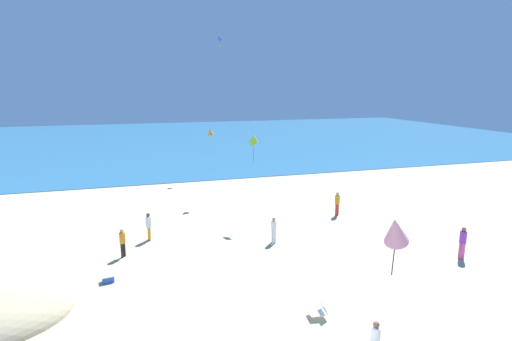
# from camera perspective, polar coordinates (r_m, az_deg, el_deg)

# --- Properties ---
(ground_plane) EXTENTS (120.00, 120.00, 0.00)m
(ground_plane) POSITION_cam_1_polar(r_m,az_deg,el_deg) (20.94, -2.12, -11.32)
(ground_plane) COLOR #C6B58C
(ocean_water) EXTENTS (120.00, 60.00, 0.05)m
(ocean_water) POSITION_cam_1_polar(r_m,az_deg,el_deg) (65.16, -12.43, 4.34)
(ocean_water) COLOR teal
(ocean_water) RESTS_ON ground_plane
(beach_chair_near_camera) EXTENTS (0.69, 0.60, 0.56)m
(beach_chair_near_camera) POSITION_cam_1_polar(r_m,az_deg,el_deg) (15.58, 8.99, -19.09)
(beach_chair_near_camera) COLOR white
(beach_chair_near_camera) RESTS_ON ground_plane
(cooler_box) EXTENTS (0.54, 0.45, 0.30)m
(cooler_box) POSITION_cam_1_polar(r_m,az_deg,el_deg) (18.93, -20.36, -14.25)
(cooler_box) COLOR #2D56B7
(cooler_box) RESTS_ON ground_plane
(person_0) EXTENTS (0.34, 0.34, 1.55)m
(person_0) POSITION_cam_1_polar(r_m,az_deg,el_deg) (22.71, -15.07, -7.45)
(person_0) COLOR orange
(person_0) RESTS_ON ground_plane
(person_1) EXTENTS (0.35, 0.35, 1.61)m
(person_1) POSITION_cam_1_polar(r_m,az_deg,el_deg) (22.10, 27.41, -8.85)
(person_1) COLOR #D8599E
(person_1) RESTS_ON ground_plane
(person_2) EXTENTS (0.40, 0.40, 1.46)m
(person_2) POSITION_cam_1_polar(r_m,az_deg,el_deg) (13.41, 16.64, -22.18)
(person_2) COLOR orange
(person_2) RESTS_ON ground_plane
(person_3) EXTENTS (0.42, 0.42, 1.58)m
(person_3) POSITION_cam_1_polar(r_m,az_deg,el_deg) (26.54, 11.52, -4.42)
(person_3) COLOR red
(person_3) RESTS_ON ground_plane
(person_6) EXTENTS (0.38, 0.38, 1.42)m
(person_6) POSITION_cam_1_polar(r_m,az_deg,el_deg) (21.64, 2.56, -8.21)
(person_6) COLOR white
(person_6) RESTS_ON ground_plane
(person_7) EXTENTS (0.40, 0.40, 1.45)m
(person_7) POSITION_cam_1_polar(r_m,az_deg,el_deg) (20.94, -18.51, -9.50)
(person_7) COLOR black
(person_7) RESTS_ON ground_plane
(kite_blue) EXTENTS (0.39, 0.39, 1.17)m
(kite_blue) POSITION_cam_1_polar(r_m,az_deg,el_deg) (40.33, -5.16, 18.13)
(kite_blue) COLOR blue
(kite_pink) EXTENTS (1.22, 1.17, 1.90)m
(kite_pink) POSITION_cam_1_polar(r_m,az_deg,el_deg) (12.24, 19.29, -8.05)
(kite_pink) COLOR pink
(kite_orange) EXTENTS (0.66, 0.59, 1.12)m
(kite_orange) POSITION_cam_1_polar(r_m,az_deg,el_deg) (28.81, -6.57, 5.54)
(kite_orange) COLOR orange
(kite_lime) EXTENTS (0.42, 0.59, 1.59)m
(kite_lime) POSITION_cam_1_polar(r_m,az_deg,el_deg) (24.24, -0.36, 4.04)
(kite_lime) COLOR #99DB33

